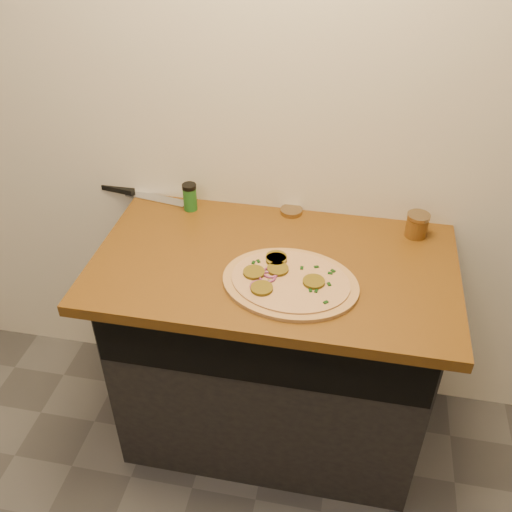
% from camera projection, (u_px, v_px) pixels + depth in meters
% --- Properties ---
extents(cabinet, '(1.10, 0.60, 0.86)m').
position_uv_depth(cabinet, '(273.00, 353.00, 2.19)').
color(cabinet, black).
rests_on(cabinet, ground).
extents(countertop, '(1.20, 0.70, 0.04)m').
position_uv_depth(countertop, '(274.00, 265.00, 1.90)').
color(countertop, brown).
rests_on(countertop, cabinet).
extents(pizza, '(0.47, 0.47, 0.03)m').
position_uv_depth(pizza, '(289.00, 281.00, 1.78)').
color(pizza, tan).
rests_on(pizza, countertop).
extents(chefs_knife, '(0.36, 0.10, 0.02)m').
position_uv_depth(chefs_knife, '(136.00, 193.00, 2.22)').
color(chefs_knife, '#B7BAC1').
rests_on(chefs_knife, countertop).
extents(mason_jar_lid, '(0.11, 0.11, 0.02)m').
position_uv_depth(mason_jar_lid, '(291.00, 211.00, 2.11)').
color(mason_jar_lid, '#987E58').
rests_on(mason_jar_lid, countertop).
extents(salsa_jar, '(0.08, 0.08, 0.09)m').
position_uv_depth(salsa_jar, '(417.00, 225.00, 1.98)').
color(salsa_jar, '#A21410').
rests_on(salsa_jar, countertop).
extents(spice_shaker, '(0.05, 0.05, 0.10)m').
position_uv_depth(spice_shaker, '(190.00, 197.00, 2.11)').
color(spice_shaker, '#1F6423').
rests_on(spice_shaker, countertop).
extents(flour_spill, '(0.19, 0.19, 0.00)m').
position_uv_depth(flour_spill, '(328.00, 277.00, 1.81)').
color(flour_spill, white).
rests_on(flour_spill, countertop).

